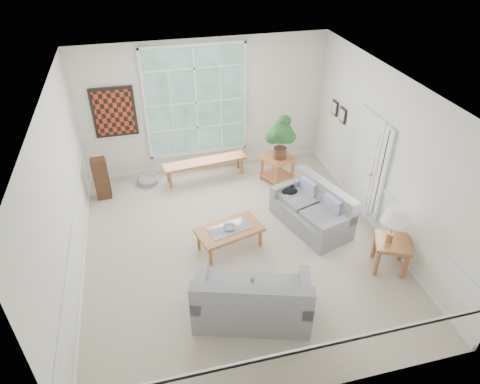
% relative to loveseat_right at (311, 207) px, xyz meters
% --- Properties ---
extents(floor, '(5.50, 6.00, 0.01)m').
position_rel_loveseat_right_xyz_m(floor, '(-1.52, -0.24, -0.44)').
color(floor, '#B4A894').
rests_on(floor, ground).
extents(ceiling, '(5.50, 6.00, 0.02)m').
position_rel_loveseat_right_xyz_m(ceiling, '(-1.52, -0.24, 2.57)').
color(ceiling, white).
rests_on(ceiling, ground).
extents(wall_back, '(5.50, 0.02, 3.00)m').
position_rel_loveseat_right_xyz_m(wall_back, '(-1.52, 2.76, 1.07)').
color(wall_back, silver).
rests_on(wall_back, ground).
extents(wall_front, '(5.50, 0.02, 3.00)m').
position_rel_loveseat_right_xyz_m(wall_front, '(-1.52, -3.24, 1.07)').
color(wall_front, silver).
rests_on(wall_front, ground).
extents(wall_left, '(0.02, 6.00, 3.00)m').
position_rel_loveseat_right_xyz_m(wall_left, '(-4.27, -0.24, 1.07)').
color(wall_left, silver).
rests_on(wall_left, ground).
extents(wall_right, '(0.02, 6.00, 3.00)m').
position_rel_loveseat_right_xyz_m(wall_right, '(1.23, -0.24, 1.07)').
color(wall_right, silver).
rests_on(wall_right, ground).
extents(window_back, '(2.30, 0.08, 2.40)m').
position_rel_loveseat_right_xyz_m(window_back, '(-1.72, 2.72, 1.22)').
color(window_back, white).
rests_on(window_back, wall_back).
extents(entry_door, '(0.08, 0.90, 2.10)m').
position_rel_loveseat_right_xyz_m(entry_door, '(1.19, 0.36, 0.62)').
color(entry_door, white).
rests_on(entry_door, floor).
extents(door_sidelight, '(0.08, 0.26, 1.90)m').
position_rel_loveseat_right_xyz_m(door_sidelight, '(1.19, -0.27, 0.72)').
color(door_sidelight, white).
rests_on(door_sidelight, wall_right).
extents(wall_art, '(0.90, 0.06, 1.10)m').
position_rel_loveseat_right_xyz_m(wall_art, '(-3.47, 2.71, 1.17)').
color(wall_art, '#5D1F12').
rests_on(wall_art, wall_back).
extents(wall_frame_near, '(0.04, 0.26, 0.32)m').
position_rel_loveseat_right_xyz_m(wall_frame_near, '(1.19, 1.51, 1.12)').
color(wall_frame_near, black).
rests_on(wall_frame_near, wall_right).
extents(wall_frame_far, '(0.04, 0.26, 0.32)m').
position_rel_loveseat_right_xyz_m(wall_frame_far, '(1.19, 1.91, 1.12)').
color(wall_frame_far, black).
rests_on(wall_frame_far, wall_right).
extents(loveseat_right, '(1.28, 1.78, 0.87)m').
position_rel_loveseat_right_xyz_m(loveseat_right, '(0.00, 0.00, 0.00)').
color(loveseat_right, gray).
rests_on(loveseat_right, floor).
extents(loveseat_front, '(1.92, 1.37, 0.94)m').
position_rel_loveseat_right_xyz_m(loveseat_front, '(-1.68, -1.84, 0.03)').
color(loveseat_front, gray).
rests_on(loveseat_front, floor).
extents(coffee_table, '(1.29, 0.92, 0.43)m').
position_rel_loveseat_right_xyz_m(coffee_table, '(-1.67, -0.25, -0.22)').
color(coffee_table, '#A16033').
rests_on(coffee_table, floor).
extents(pewter_bowl, '(0.28, 0.28, 0.07)m').
position_rel_loveseat_right_xyz_m(pewter_bowl, '(-1.67, -0.24, 0.03)').
color(pewter_bowl, '#96969B').
rests_on(pewter_bowl, coffee_table).
extents(window_bench, '(1.93, 0.59, 0.44)m').
position_rel_loveseat_right_xyz_m(window_bench, '(-1.67, 2.23, -0.21)').
color(window_bench, '#A16033').
rests_on(window_bench, floor).
extents(end_table, '(0.81, 0.81, 0.62)m').
position_rel_loveseat_right_xyz_m(end_table, '(-0.12, 1.72, -0.12)').
color(end_table, '#A16033').
rests_on(end_table, floor).
extents(houseplant, '(0.61, 0.61, 0.97)m').
position_rel_loveseat_right_xyz_m(houseplant, '(-0.10, 1.67, 0.67)').
color(houseplant, '#215123').
rests_on(houseplant, end_table).
extents(side_table, '(0.75, 0.75, 0.58)m').
position_rel_loveseat_right_xyz_m(side_table, '(0.88, -1.41, -0.14)').
color(side_table, '#A16033').
rests_on(side_table, floor).
extents(table_lamp, '(0.54, 0.54, 0.69)m').
position_rel_loveseat_right_xyz_m(table_lamp, '(0.81, -1.38, 0.49)').
color(table_lamp, silver).
rests_on(table_lamp, side_table).
extents(pet_bed, '(0.59, 0.59, 0.14)m').
position_rel_loveseat_right_xyz_m(pet_bed, '(-2.98, 2.31, -0.37)').
color(pet_bed, gray).
rests_on(pet_bed, floor).
extents(floor_speaker, '(0.30, 0.24, 0.94)m').
position_rel_loveseat_right_xyz_m(floor_speaker, '(-3.92, 1.98, 0.04)').
color(floor_speaker, '#412516').
rests_on(floor_speaker, floor).
extents(cat, '(0.37, 0.30, 0.15)m').
position_rel_loveseat_right_xyz_m(cat, '(-0.26, 0.51, 0.08)').
color(cat, black).
rests_on(cat, loveseat_right).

